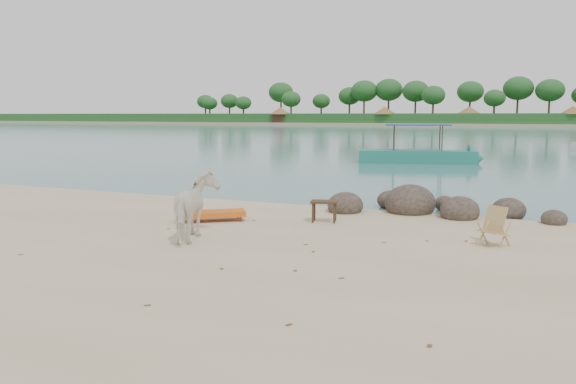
{
  "coord_description": "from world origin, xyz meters",
  "views": [
    {
      "loc": [
        5.31,
        -9.74,
        2.76
      ],
      "look_at": [
        0.25,
        2.0,
        1.0
      ],
      "focal_mm": 35.0,
      "sensor_mm": 36.0,
      "label": 1
    }
  ],
  "objects_px": {
    "cow": "(196,208)",
    "boat_near": "(418,131)",
    "boulders": "(423,207)",
    "deck_chair": "(494,228)",
    "lounge_chair": "(215,211)",
    "side_table": "(324,213)"
  },
  "relations": [
    {
      "from": "deck_chair",
      "to": "boulders",
      "type": "bearing_deg",
      "value": 154.7
    },
    {
      "from": "deck_chair",
      "to": "cow",
      "type": "bearing_deg",
      "value": -128.05
    },
    {
      "from": "deck_chair",
      "to": "boat_near",
      "type": "bearing_deg",
      "value": 138.72
    },
    {
      "from": "deck_chair",
      "to": "boat_near",
      "type": "relative_size",
      "value": 0.11
    },
    {
      "from": "boat_near",
      "to": "boulders",
      "type": "bearing_deg",
      "value": -92.6
    },
    {
      "from": "lounge_chair",
      "to": "deck_chair",
      "type": "xyz_separation_m",
      "value": [
        6.81,
        -0.13,
        0.12
      ]
    },
    {
      "from": "boat_near",
      "to": "cow",
      "type": "bearing_deg",
      "value": -105.04
    },
    {
      "from": "cow",
      "to": "deck_chair",
      "type": "relative_size",
      "value": 2.14
    },
    {
      "from": "cow",
      "to": "deck_chair",
      "type": "bearing_deg",
      "value": 177.64
    },
    {
      "from": "boulders",
      "to": "cow",
      "type": "height_order",
      "value": "cow"
    },
    {
      "from": "cow",
      "to": "lounge_chair",
      "type": "bearing_deg",
      "value": -90.14
    },
    {
      "from": "side_table",
      "to": "lounge_chair",
      "type": "relative_size",
      "value": 0.35
    },
    {
      "from": "boulders",
      "to": "cow",
      "type": "bearing_deg",
      "value": -126.08
    },
    {
      "from": "boulders",
      "to": "deck_chair",
      "type": "relative_size",
      "value": 7.64
    },
    {
      "from": "boulders",
      "to": "boat_near",
      "type": "relative_size",
      "value": 0.83
    },
    {
      "from": "lounge_chair",
      "to": "boat_near",
      "type": "distance_m",
      "value": 20.97
    },
    {
      "from": "cow",
      "to": "boat_near",
      "type": "distance_m",
      "value": 22.99
    },
    {
      "from": "boulders",
      "to": "cow",
      "type": "xyz_separation_m",
      "value": [
        -3.98,
        -5.46,
        0.54
      ]
    },
    {
      "from": "boulders",
      "to": "lounge_chair",
      "type": "height_order",
      "value": "boulders"
    },
    {
      "from": "lounge_chair",
      "to": "cow",
      "type": "bearing_deg",
      "value": -106.21
    },
    {
      "from": "lounge_chair",
      "to": "boat_near",
      "type": "bearing_deg",
      "value": 50.06
    },
    {
      "from": "lounge_chair",
      "to": "boat_near",
      "type": "relative_size",
      "value": 0.25
    }
  ]
}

